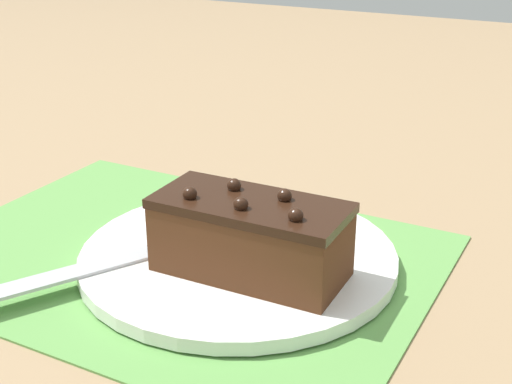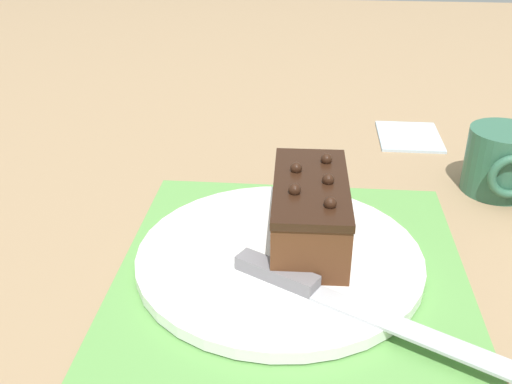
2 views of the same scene
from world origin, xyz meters
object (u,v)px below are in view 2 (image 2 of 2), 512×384
at_px(cake_plate, 279,257).
at_px(serving_knife, 318,290).
at_px(chocolate_cake, 310,211).
at_px(coffee_mug, 501,162).

bearing_deg(cake_plate, serving_knife, 29.99).
bearing_deg(serving_knife, chocolate_cake, -145.21).
height_order(cake_plate, chocolate_cake, chocolate_cake).
height_order(cake_plate, serving_knife, serving_knife).
relative_size(cake_plate, coffee_mug, 3.01).
bearing_deg(coffee_mug, chocolate_cake, -55.74).
xyz_separation_m(chocolate_cake, coffee_mug, (-0.16, 0.23, -0.01)).
bearing_deg(coffee_mug, cake_plate, -54.45).
height_order(serving_knife, coffee_mug, coffee_mug).
bearing_deg(coffee_mug, serving_knife, -41.52).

